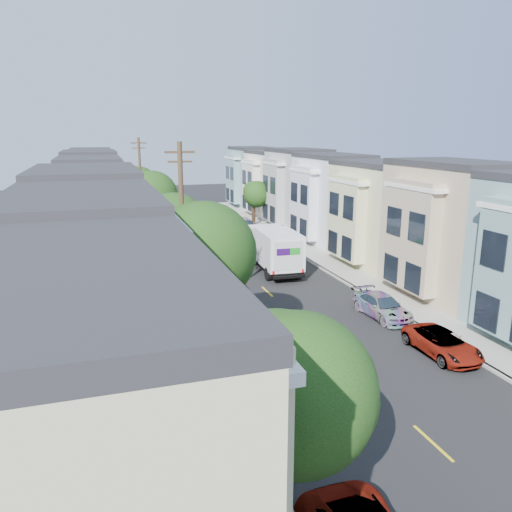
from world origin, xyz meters
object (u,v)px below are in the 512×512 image
Objects in this scene: tree_b at (203,254)px; tree_far_r at (256,195)px; parked_left_b at (251,370)px; tree_c at (172,227)px; parked_left_d at (184,269)px; parked_left_c at (210,309)px; parked_right_b at (382,307)px; tree_e at (138,186)px; utility_pole_far at (141,187)px; parked_right_a at (442,344)px; parked_right_d at (246,225)px; tree_a at (292,394)px; tree_d at (151,197)px; lead_sedan at (238,238)px; parked_right_c at (277,243)px; utility_pole_near at (183,235)px; fedex_truck at (275,248)px.

tree_b is 36.30m from tree_far_r.
tree_b is 1.68× the size of parked_left_b.
tree_c reaches higher than parked_left_d.
parked_right_b is (9.80, -2.40, -0.08)m from parked_left_c.
tree_e is at bearing 106.33° from parked_right_b.
parked_left_b is (1.40, -34.20, -4.39)m from utility_pole_far.
parked_right_d is (0.00, 33.66, 0.00)m from parked_right_a.
tree_b reaches higher than parked_left_d.
parked_left_c is (1.40, -29.81, -4.18)m from tree_e.
tree_a is 8.97m from parked_left_b.
parked_right_a is at bearing -91.06° from parked_right_d.
tree_far_r is (13.20, 24.40, -1.27)m from tree_c.
tree_e is at bearing 91.54° from parked_left_c.
parked_left_d is 1.04× the size of parked_right_b.
tree_d is at bearing 90.00° from tree_c.
lead_sedan is (8.44, 15.15, -4.29)m from tree_c.
parked_right_d is (0.00, 10.08, -0.05)m from parked_right_c.
tree_a is 36.62m from lead_sedan.
tree_b reaches higher than tree_e.
tree_far_r is at bearing 77.35° from parked_right_c.
parked_right_c is at bearing -43.03° from utility_pole_far.
parked_right_d is at bearing 62.13° from parked_left_d.
parked_left_c is at bearing 85.83° from parked_left_b.
parked_right_a is at bearing -13.16° from tree_b.
tree_e reaches higher than parked_right_b.
tree_a reaches higher than parked_right_d.
tree_a is 1.44× the size of parked_left_c.
tree_far_r is 1.14× the size of parked_left_b.
tree_far_r is 1.18× the size of parked_left_c.
tree_d is at bearing 117.94° from parked_right_b.
tree_d reaches higher than parked_left_d.
tree_a is 0.63× the size of utility_pole_near.
lead_sedan is 0.93× the size of parked_right_c.
parked_left_d is at bearing -86.13° from tree_e.
fedex_truck is at bearing 45.92° from utility_pole_near.
parked_left_c is (1.40, 5.25, -4.59)m from tree_b.
tree_far_r is 31.01m from parked_left_c.
fedex_truck is 1.72× the size of parked_right_d.
fedex_truck reaches higher than parked_right_a.
fedex_truck is (8.54, 14.24, -3.45)m from tree_b.
parked_left_d is at bearing -85.32° from utility_pole_far.
fedex_truck is at bearing -63.56° from utility_pole_far.
utility_pole_far is at bearing 119.47° from fedex_truck.
parked_left_b reaches higher than parked_left_d.
utility_pole_near reaches higher than parked_right_a.
parked_right_b is at bearing -93.79° from parked_right_c.
tree_e is 1.54× the size of parked_left_b.
utility_pole_far reaches higher than fedex_truck.
parked_left_c is at bearing -87.31° from tree_e.
parked_right_b is at bearing -47.00° from parked_left_d.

